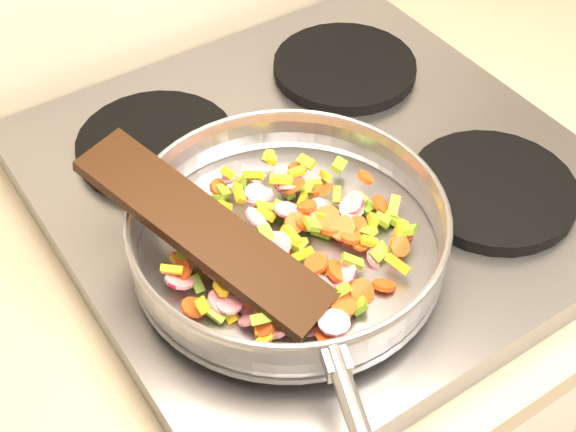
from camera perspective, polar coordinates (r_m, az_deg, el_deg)
cooktop at (r=0.95m, az=2.20°, el=2.31°), size 0.60×0.60×0.04m
grate_fl at (r=0.80m, az=-0.17°, el=-5.92°), size 0.19×0.19×0.02m
grate_fr at (r=0.93m, az=14.32°, el=1.83°), size 0.19×0.19×0.02m
grate_bl at (r=0.97m, az=-9.35°, el=5.06°), size 0.19×0.19×0.02m
grate_br at (r=1.09m, az=4.05°, el=10.51°), size 0.19×0.19×0.02m
saute_pan at (r=0.80m, az=0.04°, el=-1.10°), size 0.36×0.51×0.06m
vegetable_heap at (r=0.81m, az=-0.21°, el=-2.17°), size 0.27×0.27×0.05m
wooden_spatula at (r=0.78m, az=-6.00°, el=-1.00°), size 0.16×0.28×0.08m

